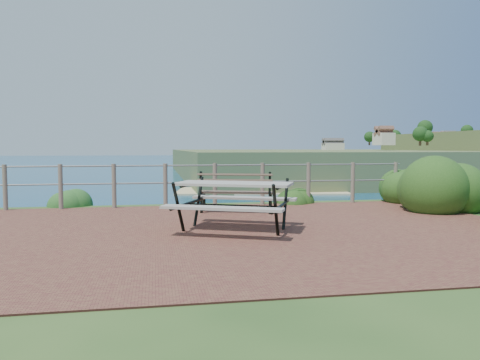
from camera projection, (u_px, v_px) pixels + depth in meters
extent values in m
cube|color=brown|center=(240.00, 231.00, 7.74)|extent=(10.00, 7.00, 0.12)
plane|color=#15537E|center=(158.00, 151.00, 204.03)|extent=(1200.00, 1200.00, 0.00)
cylinder|color=#6B5B4C|center=(5.00, 187.00, 10.17)|extent=(0.10, 0.10, 1.00)
cylinder|color=#6B5B4C|center=(61.00, 187.00, 10.37)|extent=(0.10, 0.10, 1.00)
cylinder|color=#6B5B4C|center=(114.00, 186.00, 10.58)|extent=(0.10, 0.10, 1.00)
cylinder|color=#6B5B4C|center=(165.00, 185.00, 10.78)|extent=(0.10, 0.10, 1.00)
cylinder|color=#6B5B4C|center=(215.00, 184.00, 10.99)|extent=(0.10, 0.10, 1.00)
cylinder|color=#6B5B4C|center=(263.00, 184.00, 11.19)|extent=(0.10, 0.10, 1.00)
cylinder|color=#6B5B4C|center=(308.00, 183.00, 11.40)|extent=(0.10, 0.10, 1.00)
cylinder|color=#6B5B4C|center=(353.00, 182.00, 11.60)|extent=(0.10, 0.10, 1.00)
cylinder|color=#6B5B4C|center=(395.00, 182.00, 11.81)|extent=(0.10, 0.10, 1.00)
cylinder|color=slate|center=(215.00, 165.00, 10.96)|extent=(9.40, 0.04, 0.04)
cylinder|color=slate|center=(215.00, 182.00, 10.98)|extent=(9.40, 0.04, 0.04)
cube|color=#516432|center=(435.00, 162.00, 239.25)|extent=(260.00, 180.00, 12.00)
cube|color=#A09B90|center=(234.00, 184.00, 7.68)|extent=(2.03, 1.48, 0.04)
cube|color=#A09B90|center=(234.00, 203.00, 7.70)|extent=(1.82, 1.02, 0.04)
cube|color=#A09B90|center=(234.00, 203.00, 7.70)|extent=(1.82, 1.02, 0.04)
cylinder|color=black|center=(234.00, 206.00, 7.70)|extent=(1.49, 0.71, 0.05)
cube|color=brown|center=(236.00, 192.00, 9.82)|extent=(1.60, 0.84, 0.03)
cube|color=brown|center=(236.00, 179.00, 9.80)|extent=(1.51, 0.58, 0.35)
cube|color=black|center=(236.00, 202.00, 9.83)|extent=(0.06, 0.07, 0.43)
cube|color=black|center=(236.00, 202.00, 9.83)|extent=(0.06, 0.07, 0.43)
cube|color=black|center=(236.00, 202.00, 9.83)|extent=(0.06, 0.07, 0.43)
cube|color=black|center=(236.00, 202.00, 9.83)|extent=(0.06, 0.07, 0.43)
ellipsoid|color=#204615|center=(439.00, 209.00, 10.47)|extent=(1.42, 1.42, 2.02)
ellipsoid|color=#204615|center=(398.00, 202.00, 11.86)|extent=(0.99, 0.99, 1.41)
ellipsoid|color=#1F5421|center=(68.00, 206.00, 11.13)|extent=(0.89, 0.89, 0.67)
ellipsoid|color=#204615|center=(295.00, 203.00, 11.74)|extent=(0.85, 0.85, 0.62)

